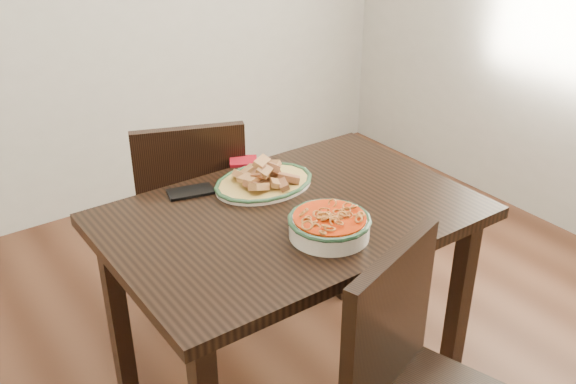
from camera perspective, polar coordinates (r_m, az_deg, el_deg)
floor at (r=2.57m, az=2.25°, el=-15.73°), size 3.50×3.50×0.00m
dining_table at (r=2.12m, az=0.31°, el=-4.04°), size 1.19×0.79×0.75m
chair_far at (r=2.64m, az=-8.63°, el=-1.37°), size 0.54×0.54×0.89m
fish_plate at (r=2.21m, az=-2.18°, el=1.59°), size 0.36×0.28×0.11m
noodle_bowl at (r=1.92m, az=3.70°, el=-2.77°), size 0.25×0.25×0.08m
smartphone at (r=2.21m, az=-8.66°, el=0.04°), size 0.17×0.12×0.01m
napkin at (r=2.41m, az=-3.98°, el=2.75°), size 0.13×0.13×0.01m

